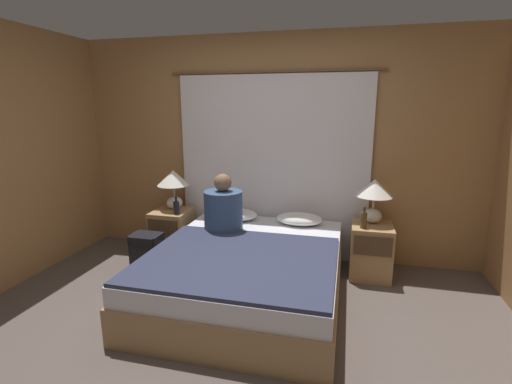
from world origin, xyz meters
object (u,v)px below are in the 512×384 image
(nightstand_right, at_px, (371,250))
(beer_bottle_on_right_stand, at_px, (364,220))
(person_left_in_bed, at_px, (223,209))
(nightstand_left, at_px, (173,233))
(beer_bottle_on_left_stand, at_px, (176,207))
(lamp_left, at_px, (173,182))
(pillow_left, at_px, (236,214))
(backpack_on_floor, at_px, (147,251))
(lamp_right, at_px, (374,193))
(pillow_right, at_px, (299,219))
(bed, at_px, (248,272))

(nightstand_right, distance_m, beer_bottle_on_right_stand, 0.39)
(person_left_in_bed, bearing_deg, nightstand_left, 156.79)
(beer_bottle_on_left_stand, bearing_deg, beer_bottle_on_right_stand, 0.00)
(beer_bottle_on_left_stand, relative_size, beer_bottle_on_right_stand, 0.92)
(nightstand_left, height_order, person_left_in_bed, person_left_in_bed)
(lamp_left, distance_m, pillow_left, 0.82)
(beer_bottle_on_right_stand, distance_m, backpack_on_floor, 2.24)
(nightstand_left, bearing_deg, beer_bottle_on_left_stand, -44.14)
(lamp_left, distance_m, person_left_in_bed, 0.86)
(nightstand_left, bearing_deg, lamp_right, 2.09)
(nightstand_left, xyz_separation_m, backpack_on_floor, (-0.04, -0.51, -0.03))
(backpack_on_floor, bearing_deg, beer_bottle_on_right_stand, 10.27)
(nightstand_right, xyz_separation_m, pillow_right, (-0.75, 0.07, 0.26))
(lamp_left, distance_m, beer_bottle_on_left_stand, 0.34)
(pillow_left, xyz_separation_m, beer_bottle_on_left_stand, (-0.63, -0.19, 0.09))
(lamp_right, height_order, person_left_in_bed, person_left_in_bed)
(lamp_right, relative_size, pillow_left, 0.92)
(nightstand_left, bearing_deg, lamp_left, 90.00)
(nightstand_right, distance_m, backpack_on_floor, 2.32)
(beer_bottle_on_right_stand, relative_size, backpack_on_floor, 0.51)
(pillow_left, bearing_deg, person_left_in_bed, -91.34)
(person_left_in_bed, height_order, backpack_on_floor, person_left_in_bed)
(lamp_right, xyz_separation_m, pillow_left, (-1.47, -0.01, -0.33))
(nightstand_right, bearing_deg, nightstand_left, 180.00)
(nightstand_left, relative_size, beer_bottle_on_right_stand, 2.51)
(bed, xyz_separation_m, nightstand_right, (1.11, 0.73, 0.04))
(bed, relative_size, beer_bottle_on_left_stand, 9.91)
(bed, relative_size, pillow_right, 4.04)
(person_left_in_bed, distance_m, beer_bottle_on_right_stand, 1.40)
(person_left_in_bed, relative_size, backpack_on_floor, 1.36)
(pillow_left, bearing_deg, beer_bottle_on_left_stand, -163.37)
(lamp_right, relative_size, beer_bottle_on_right_stand, 2.09)
(backpack_on_floor, bearing_deg, lamp_right, 14.63)
(person_left_in_bed, xyz_separation_m, beer_bottle_on_left_stand, (-0.62, 0.20, -0.08))
(lamp_right, bearing_deg, lamp_left, 180.00)
(lamp_right, bearing_deg, pillow_left, -179.61)
(beer_bottle_on_left_stand, bearing_deg, pillow_right, 7.93)
(backpack_on_floor, bearing_deg, lamp_left, 86.02)
(bed, relative_size, lamp_left, 4.38)
(lamp_left, bearing_deg, pillow_left, -0.76)
(nightstand_left, xyz_separation_m, pillow_right, (1.47, 0.07, 0.26))
(beer_bottle_on_right_stand, bearing_deg, nightstand_right, 50.83)
(pillow_right, height_order, beer_bottle_on_left_stand, beer_bottle_on_left_stand)
(nightstand_left, bearing_deg, nightstand_right, 0.00)
(bed, xyz_separation_m, lamp_left, (-1.11, 0.81, 0.63))
(nightstand_right, distance_m, pillow_right, 0.80)
(nightstand_right, xyz_separation_m, beer_bottle_on_right_stand, (-0.10, -0.12, 0.36))
(lamp_left, height_order, beer_bottle_on_right_stand, lamp_left)
(lamp_right, distance_m, pillow_left, 1.51)
(pillow_left, bearing_deg, lamp_left, 179.24)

